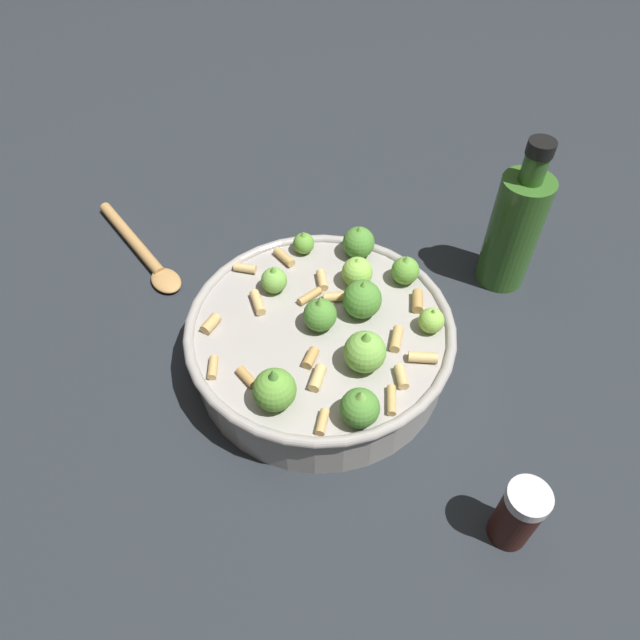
{
  "coord_description": "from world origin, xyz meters",
  "views": [
    {
      "loc": [
        0.41,
        0.01,
        0.55
      ],
      "look_at": [
        0.0,
        0.0,
        0.08
      ],
      "focal_mm": 32.15,
      "sensor_mm": 36.0,
      "label": 1
    }
  ],
  "objects_px": {
    "cooking_pan": "(322,339)",
    "wooden_spoon": "(142,252)",
    "olive_oil_bottle": "(514,228)",
    "pepper_shaker": "(518,515)"
  },
  "relations": [
    {
      "from": "pepper_shaker",
      "to": "wooden_spoon",
      "type": "height_order",
      "value": "pepper_shaker"
    },
    {
      "from": "pepper_shaker",
      "to": "olive_oil_bottle",
      "type": "relative_size",
      "value": 0.41
    },
    {
      "from": "olive_oil_bottle",
      "to": "wooden_spoon",
      "type": "xyz_separation_m",
      "value": [
        -0.02,
        -0.49,
        -0.08
      ]
    },
    {
      "from": "olive_oil_bottle",
      "to": "wooden_spoon",
      "type": "bearing_deg",
      "value": -92.85
    },
    {
      "from": "pepper_shaker",
      "to": "wooden_spoon",
      "type": "bearing_deg",
      "value": -130.3
    },
    {
      "from": "olive_oil_bottle",
      "to": "wooden_spoon",
      "type": "height_order",
      "value": "olive_oil_bottle"
    },
    {
      "from": "pepper_shaker",
      "to": "olive_oil_bottle",
      "type": "distance_m",
      "value": 0.36
    },
    {
      "from": "cooking_pan",
      "to": "wooden_spoon",
      "type": "xyz_separation_m",
      "value": [
        -0.18,
        -0.26,
        -0.04
      ]
    },
    {
      "from": "cooking_pan",
      "to": "olive_oil_bottle",
      "type": "height_order",
      "value": "olive_oil_bottle"
    },
    {
      "from": "cooking_pan",
      "to": "pepper_shaker",
      "type": "bearing_deg",
      "value": 42.89
    }
  ]
}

